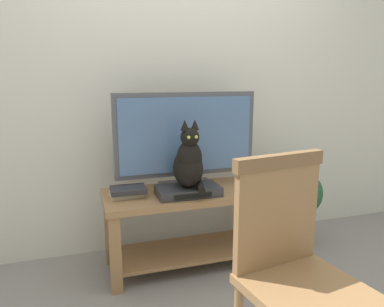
{
  "coord_description": "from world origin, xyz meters",
  "views": [
    {
      "loc": [
        -0.71,
        -1.82,
        1.34
      ],
      "look_at": [
        -0.01,
        0.43,
        0.83
      ],
      "focal_mm": 34.08,
      "sensor_mm": 36.0,
      "label": 1
    }
  ],
  "objects": [
    {
      "name": "cat",
      "position": [
        -0.04,
        0.38,
        0.78
      ],
      "size": [
        0.2,
        0.32,
        0.45
      ],
      "color": "black",
      "rests_on": "media_box"
    },
    {
      "name": "tv_stand",
      "position": [
        -0.01,
        0.48,
        0.37
      ],
      "size": [
        1.18,
        0.49,
        0.55
      ],
      "color": "olive",
      "rests_on": "ground"
    },
    {
      "name": "media_box",
      "position": [
        -0.04,
        0.4,
        0.58
      ],
      "size": [
        0.42,
        0.23,
        0.06
      ],
      "color": "#2D2D30",
      "rests_on": "tv_stand"
    },
    {
      "name": "wooden_chair",
      "position": [
        0.1,
        -0.63,
        0.59
      ],
      "size": [
        0.51,
        0.51,
        1.02
      ],
      "color": "olive",
      "rests_on": "ground"
    },
    {
      "name": "tv",
      "position": [
        -0.01,
        0.57,
        0.91
      ],
      "size": [
        1.0,
        0.2,
        0.67
      ],
      "color": "#4C4C51",
      "rests_on": "tv_stand"
    },
    {
      "name": "book_stack",
      "position": [
        -0.43,
        0.49,
        0.59
      ],
      "size": [
        0.23,
        0.18,
        0.06
      ],
      "color": "beige",
      "rests_on": "tv_stand"
    },
    {
      "name": "potted_plant",
      "position": [
        0.87,
        0.47,
        0.39
      ],
      "size": [
        0.35,
        0.35,
        0.63
      ],
      "color": "beige",
      "rests_on": "ground"
    },
    {
      "name": "back_wall",
      "position": [
        0.0,
        0.94,
        1.4
      ],
      "size": [
        7.0,
        0.12,
        2.8
      ],
      "primitive_type": "cube",
      "color": "beige",
      "rests_on": "ground"
    },
    {
      "name": "ground_plane",
      "position": [
        0.0,
        0.0,
        0.0
      ],
      "size": [
        12.0,
        12.0,
        0.0
      ],
      "primitive_type": "plane",
      "color": "gray"
    }
  ]
}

